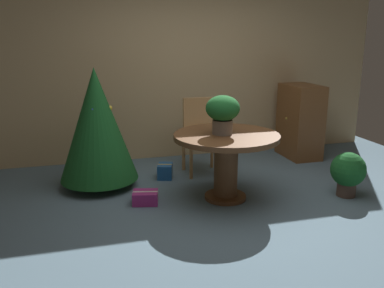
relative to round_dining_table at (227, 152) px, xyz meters
The scene contains 10 objects.
ground_plane 0.65m from the round_dining_table, 90.60° to the right, with size 6.60×6.60×0.00m, color slate.
back_wall_panel 1.99m from the round_dining_table, 90.12° to the left, with size 6.00×0.10×2.60m, color tan.
round_dining_table is the anchor object (origin of this frame).
flower_vase 0.45m from the round_dining_table, 168.43° to the left, with size 0.36×0.36×0.42m.
wooden_chair_far 0.99m from the round_dining_table, 90.00° to the left, with size 0.45×0.42×0.98m.
holiday_tree 1.55m from the round_dining_table, 150.06° to the left, with size 0.92×0.92×1.42m.
gift_box_blue 1.09m from the round_dining_table, 121.15° to the left, with size 0.24×0.27×0.18m.
gift_box_purple 1.01m from the round_dining_table, behind, with size 0.31×0.27×0.14m.
wooden_cabinet 2.06m from the round_dining_table, 38.21° to the left, with size 0.46×0.69×1.08m.
potted_plant 1.40m from the round_dining_table, 12.41° to the right, with size 0.39×0.39×0.51m.
Camera 1 is at (-1.51, -3.70, 1.77)m, focal length 38.68 mm.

